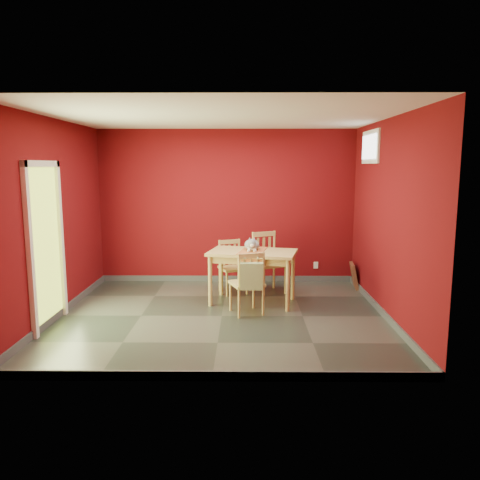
{
  "coord_description": "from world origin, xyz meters",
  "views": [
    {
      "loc": [
        0.32,
        -6.25,
        2.06
      ],
      "look_at": [
        0.25,
        0.45,
        1.0
      ],
      "focal_mm": 35.0,
      "sensor_mm": 36.0,
      "label": 1
    }
  ],
  "objects_px": {
    "dining_table": "(253,258)",
    "tote_bag": "(251,276)",
    "chair_near": "(248,282)",
    "chair_far_left": "(232,266)",
    "chair_far_right": "(268,262)",
    "cat": "(252,243)",
    "picture_frame": "(354,276)"
  },
  "relations": [
    {
      "from": "chair_far_left",
      "to": "picture_frame",
      "type": "distance_m",
      "value": 2.11
    },
    {
      "from": "chair_far_left",
      "to": "chair_near",
      "type": "distance_m",
      "value": 1.17
    },
    {
      "from": "chair_near",
      "to": "chair_far_left",
      "type": "bearing_deg",
      "value": 102.13
    },
    {
      "from": "tote_bag",
      "to": "picture_frame",
      "type": "xyz_separation_m",
      "value": [
        1.78,
        1.66,
        -0.38
      ]
    },
    {
      "from": "tote_bag",
      "to": "cat",
      "type": "height_order",
      "value": "cat"
    },
    {
      "from": "dining_table",
      "to": "tote_bag",
      "type": "relative_size",
      "value": 3.24
    },
    {
      "from": "chair_far_right",
      "to": "dining_table",
      "type": "bearing_deg",
      "value": -112.27
    },
    {
      "from": "chair_far_right",
      "to": "tote_bag",
      "type": "height_order",
      "value": "chair_far_right"
    },
    {
      "from": "dining_table",
      "to": "picture_frame",
      "type": "relative_size",
      "value": 3.24
    },
    {
      "from": "chair_far_right",
      "to": "cat",
      "type": "height_order",
      "value": "cat"
    },
    {
      "from": "tote_bag",
      "to": "picture_frame",
      "type": "distance_m",
      "value": 2.46
    },
    {
      "from": "chair_far_left",
      "to": "tote_bag",
      "type": "xyz_separation_m",
      "value": [
        0.29,
        -1.35,
        0.15
      ]
    },
    {
      "from": "dining_table",
      "to": "tote_bag",
      "type": "bearing_deg",
      "value": -92.09
    },
    {
      "from": "chair_near",
      "to": "cat",
      "type": "relative_size",
      "value": 1.94
    },
    {
      "from": "chair_far_left",
      "to": "cat",
      "type": "relative_size",
      "value": 1.87
    },
    {
      "from": "dining_table",
      "to": "chair_near",
      "type": "bearing_deg",
      "value": -97.96
    },
    {
      "from": "chair_far_left",
      "to": "cat",
      "type": "distance_m",
      "value": 0.77
    },
    {
      "from": "chair_near",
      "to": "picture_frame",
      "type": "height_order",
      "value": "chair_near"
    },
    {
      "from": "chair_far_left",
      "to": "chair_far_right",
      "type": "height_order",
      "value": "chair_far_right"
    },
    {
      "from": "chair_far_right",
      "to": "picture_frame",
      "type": "relative_size",
      "value": 2.27
    },
    {
      "from": "chair_far_right",
      "to": "picture_frame",
      "type": "distance_m",
      "value": 1.54
    },
    {
      "from": "chair_far_left",
      "to": "cat",
      "type": "bearing_deg",
      "value": -58.81
    },
    {
      "from": "chair_far_right",
      "to": "tote_bag",
      "type": "distance_m",
      "value": 1.43
    },
    {
      "from": "chair_near",
      "to": "tote_bag",
      "type": "xyz_separation_m",
      "value": [
        0.05,
        -0.21,
        0.14
      ]
    },
    {
      "from": "cat",
      "to": "dining_table",
      "type": "bearing_deg",
      "value": -63.39
    },
    {
      "from": "chair_far_right",
      "to": "cat",
      "type": "xyz_separation_m",
      "value": [
        -0.27,
        -0.56,
        0.41
      ]
    },
    {
      "from": "picture_frame",
      "to": "chair_far_left",
      "type": "bearing_deg",
      "value": -171.56
    },
    {
      "from": "dining_table",
      "to": "cat",
      "type": "distance_m",
      "value": 0.23
    },
    {
      "from": "chair_far_left",
      "to": "chair_near",
      "type": "bearing_deg",
      "value": -77.87
    },
    {
      "from": "cat",
      "to": "picture_frame",
      "type": "xyz_separation_m",
      "value": [
        1.76,
        0.82,
        -0.7
      ]
    },
    {
      "from": "chair_far_right",
      "to": "chair_near",
      "type": "distance_m",
      "value": 1.24
    },
    {
      "from": "dining_table",
      "to": "chair_far_left",
      "type": "height_order",
      "value": "chair_far_left"
    }
  ]
}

